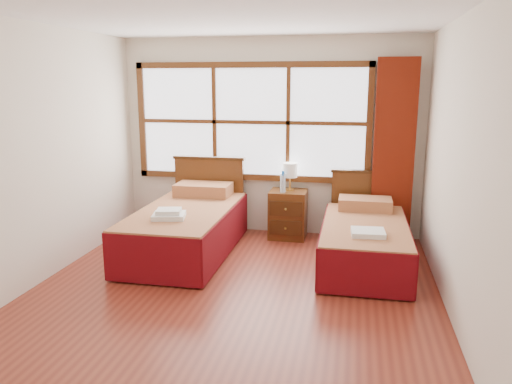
# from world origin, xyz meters

# --- Properties ---
(floor) EXTENTS (4.50, 4.50, 0.00)m
(floor) POSITION_xyz_m (0.00, 0.00, 0.00)
(floor) COLOR maroon
(floor) RESTS_ON ground
(ceiling) EXTENTS (4.50, 4.50, 0.00)m
(ceiling) POSITION_xyz_m (0.00, 0.00, 2.60)
(ceiling) COLOR white
(ceiling) RESTS_ON wall_back
(wall_back) EXTENTS (4.00, 0.00, 4.00)m
(wall_back) POSITION_xyz_m (0.00, 2.25, 1.30)
(wall_back) COLOR silver
(wall_back) RESTS_ON floor
(wall_left) EXTENTS (0.00, 4.50, 4.50)m
(wall_left) POSITION_xyz_m (-2.00, 0.00, 1.30)
(wall_left) COLOR silver
(wall_left) RESTS_ON floor
(wall_right) EXTENTS (0.00, 4.50, 4.50)m
(wall_right) POSITION_xyz_m (2.00, 0.00, 1.30)
(wall_right) COLOR silver
(wall_right) RESTS_ON floor
(window) EXTENTS (3.16, 0.06, 1.56)m
(window) POSITION_xyz_m (-0.25, 2.21, 1.50)
(window) COLOR white
(window) RESTS_ON wall_back
(curtain) EXTENTS (0.50, 0.16, 2.30)m
(curtain) POSITION_xyz_m (1.60, 2.11, 1.17)
(curtain) COLOR maroon
(curtain) RESTS_ON wall_back
(bed_left) EXTENTS (1.06, 2.08, 1.03)m
(bed_left) POSITION_xyz_m (-0.82, 1.20, 0.31)
(bed_left) COLOR #381F0B
(bed_left) RESTS_ON floor
(bed_right) EXTENTS (0.95, 1.97, 0.91)m
(bed_right) POSITION_xyz_m (1.27, 1.20, 0.28)
(bed_right) COLOR #381F0B
(bed_right) RESTS_ON floor
(nightstand) EXTENTS (0.48, 0.47, 0.63)m
(nightstand) POSITION_xyz_m (0.29, 1.99, 0.32)
(nightstand) COLOR #552D12
(nightstand) RESTS_ON floor
(towels_left) EXTENTS (0.41, 0.37, 0.10)m
(towels_left) POSITION_xyz_m (-0.86, 0.71, 0.59)
(towels_left) COLOR white
(towels_left) RESTS_ON bed_left
(towels_right) EXTENTS (0.35, 0.32, 0.05)m
(towels_right) POSITION_xyz_m (1.29, 0.71, 0.51)
(towels_right) COLOR white
(towels_right) RESTS_ON bed_right
(lamp) EXTENTS (0.19, 0.19, 0.36)m
(lamp) POSITION_xyz_m (0.31, 2.03, 0.89)
(lamp) COLOR gold
(lamp) RESTS_ON nightstand
(bottle_near) EXTENTS (0.07, 0.07, 0.25)m
(bottle_near) POSITION_xyz_m (0.23, 1.90, 0.75)
(bottle_near) COLOR silver
(bottle_near) RESTS_ON nightstand
(bottle_far) EXTENTS (0.07, 0.07, 0.27)m
(bottle_far) POSITION_xyz_m (0.23, 1.92, 0.76)
(bottle_far) COLOR silver
(bottle_far) RESTS_ON nightstand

